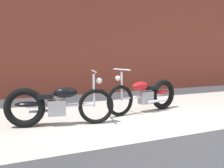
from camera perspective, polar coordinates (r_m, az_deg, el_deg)
The scene contains 5 objects.
ground_plane at distance 4.23m, azimuth 15.86°, elevation -11.53°, with size 80.00×80.00×0.00m, color #38383A.
sidewalk_slab at distance 5.63m, azimuth 4.32°, elevation -6.80°, with size 36.00×3.50×0.01m, color #B2ADA3.
brick_building_wall at distance 8.82m, azimuth -6.65°, elevation 16.51°, with size 36.00×0.50×5.69m, color brown.
motorcycle_black at distance 4.67m, azimuth -13.61°, elevation -4.73°, with size 1.98×0.73×1.03m.
motorcycle_red at distance 5.80m, azimuth 8.38°, elevation -2.49°, with size 1.99×0.64×1.03m.
Camera 1 is at (-2.60, -3.08, 1.28)m, focal length 39.40 mm.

